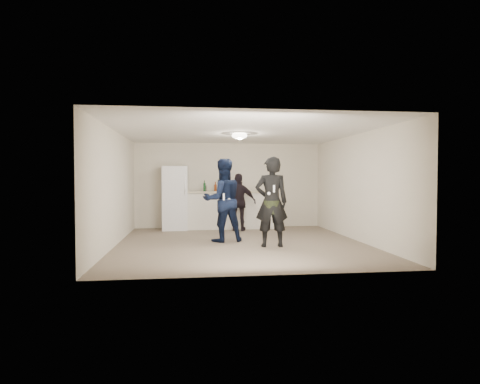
{
  "coord_description": "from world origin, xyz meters",
  "views": [
    {
      "loc": [
        -1.12,
        -8.9,
        1.47
      ],
      "look_at": [
        0.0,
        0.2,
        1.15
      ],
      "focal_mm": 30.0,
      "sensor_mm": 36.0,
      "label": 1
    }
  ],
  "objects": [
    {
      "name": "bottle_cluster",
      "position": [
        -0.4,
        2.66,
        1.2
      ],
      "size": [
        0.68,
        0.22,
        0.26
      ],
      "color": "maroon",
      "rests_on": "counter_top"
    },
    {
      "name": "remote_woman",
      "position": [
        0.59,
        -0.77,
        1.25
      ],
      "size": [
        0.04,
        0.04,
        0.15
      ],
      "primitive_type": "cube",
      "color": "white",
      "rests_on": "woman"
    },
    {
      "name": "wall_front",
      "position": [
        0.0,
        -3.0,
        1.25
      ],
      "size": [
        6.0,
        0.0,
        6.0
      ],
      "primitive_type": "plane",
      "rotation": [
        -1.57,
        0.0,
        0.0
      ],
      "color": "beige",
      "rests_on": "floor"
    },
    {
      "name": "fridge_handle",
      "position": [
        -1.28,
        2.23,
        1.3
      ],
      "size": [
        0.02,
        0.02,
        0.6
      ],
      "primitive_type": "cylinder",
      "color": "silver",
      "rests_on": "fridge"
    },
    {
      "name": "counter_top",
      "position": [
        -0.01,
        2.67,
        1.07
      ],
      "size": [
        2.68,
        0.64,
        0.04
      ],
      "primitive_type": "cube",
      "color": "beige",
      "rests_on": "counter"
    },
    {
      "name": "counter",
      "position": [
        -0.01,
        2.67,
        0.53
      ],
      "size": [
        2.6,
        0.56,
        1.05
      ],
      "primitive_type": "cube",
      "color": "silver",
      "rests_on": "floor"
    },
    {
      "name": "remote_man",
      "position": [
        -0.39,
        0.03,
        1.05
      ],
      "size": [
        0.04,
        0.04,
        0.15
      ],
      "primitive_type": "cube",
      "color": "white",
      "rests_on": "man"
    },
    {
      "name": "ceiling_dome",
      "position": [
        0.0,
        0.3,
        2.45
      ],
      "size": [
        0.36,
        0.36,
        0.16
      ],
      "primitive_type": "ellipsoid",
      "color": "white",
      "rests_on": "ceiling"
    },
    {
      "name": "floor",
      "position": [
        0.0,
        0.0,
        0.0
      ],
      "size": [
        6.0,
        6.0,
        0.0
      ],
      "primitive_type": "plane",
      "color": "#6B5B4C",
      "rests_on": "ground"
    },
    {
      "name": "woman",
      "position": [
        0.59,
        -0.52,
        0.96
      ],
      "size": [
        0.72,
        0.48,
        1.92
      ],
      "primitive_type": "imported",
      "rotation": [
        0.0,
        0.0,
        3.11
      ],
      "color": "black",
      "rests_on": "floor"
    },
    {
      "name": "nunchuk_man",
      "position": [
        -0.27,
        0.06,
        0.98
      ],
      "size": [
        0.07,
        0.07,
        0.07
      ],
      "primitive_type": "sphere",
      "color": "white",
      "rests_on": "man"
    },
    {
      "name": "wall_right",
      "position": [
        2.75,
        0.0,
        1.25
      ],
      "size": [
        0.0,
        6.0,
        6.0
      ],
      "primitive_type": "plane",
      "rotation": [
        1.57,
        0.0,
        -1.57
      ],
      "color": "beige",
      "rests_on": "floor"
    },
    {
      "name": "wall_back",
      "position": [
        0.0,
        3.0,
        1.25
      ],
      "size": [
        6.0,
        0.0,
        6.0
      ],
      "primitive_type": "plane",
      "rotation": [
        1.57,
        0.0,
        0.0
      ],
      "color": "beige",
      "rests_on": "floor"
    },
    {
      "name": "ceiling",
      "position": [
        0.0,
        0.0,
        2.5
      ],
      "size": [
        6.0,
        6.0,
        0.0
      ],
      "primitive_type": "plane",
      "rotation": [
        3.14,
        0.0,
        0.0
      ],
      "color": "silver",
      "rests_on": "wall_back"
    },
    {
      "name": "man",
      "position": [
        -0.39,
        0.31,
        0.96
      ],
      "size": [
        1.07,
        0.91,
        1.92
      ],
      "primitive_type": "imported",
      "rotation": [
        0.0,
        0.0,
        3.36
      ],
      "color": "#0F1D41",
      "rests_on": "floor"
    },
    {
      "name": "shaker",
      "position": [
        -0.7,
        2.81,
        1.18
      ],
      "size": [
        0.08,
        0.08,
        0.17
      ],
      "primitive_type": "cylinder",
      "color": "#B6B6BB",
      "rests_on": "counter_top"
    },
    {
      "name": "spectator",
      "position": [
        0.21,
        2.12,
        0.8
      ],
      "size": [
        1.01,
        0.64,
        1.6
      ],
      "primitive_type": "imported",
      "rotation": [
        0.0,
        0.0,
        2.86
      ],
      "color": "black",
      "rests_on": "floor"
    },
    {
      "name": "nunchuk_woman",
      "position": [
        0.49,
        -0.74,
        1.15
      ],
      "size": [
        0.07,
        0.07,
        0.07
      ],
      "primitive_type": "sphere",
      "color": "white",
      "rests_on": "woman"
    },
    {
      "name": "camo_shorts",
      "position": [
        0.59,
        -0.52,
        0.85
      ],
      "size": [
        0.34,
        0.34,
        0.28
      ],
      "primitive_type": "cylinder",
      "color": "#263317",
      "rests_on": "woman"
    },
    {
      "name": "wall_left",
      "position": [
        -2.75,
        0.0,
        1.25
      ],
      "size": [
        0.0,
        6.0,
        6.0
      ],
      "primitive_type": "plane",
      "rotation": [
        1.57,
        0.0,
        1.57
      ],
      "color": "beige",
      "rests_on": "floor"
    },
    {
      "name": "fridge",
      "position": [
        -1.56,
        2.6,
        0.9
      ],
      "size": [
        0.7,
        0.7,
        1.8
      ],
      "primitive_type": "cube",
      "color": "white",
      "rests_on": "floor"
    }
  ]
}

